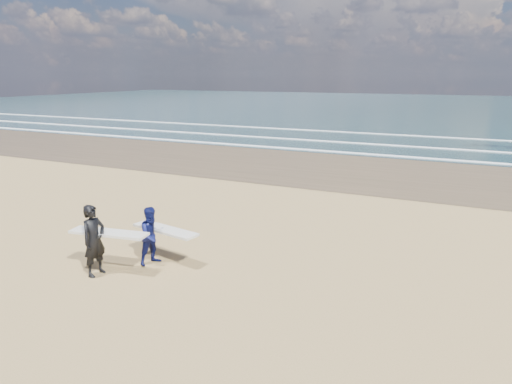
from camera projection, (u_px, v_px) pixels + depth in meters
The scene contains 2 objects.
surfer_near at pixel (96, 240), 12.22m from camera, with size 2.26×1.16×1.97m.
surfer_far at pixel (153, 235), 13.00m from camera, with size 2.26×1.29×1.69m.
Camera 1 is at (9.47, -7.97, 5.31)m, focal length 32.00 mm.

